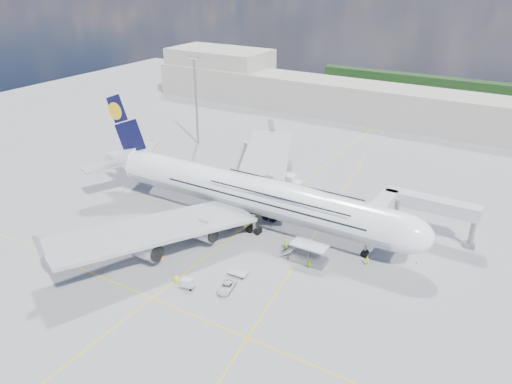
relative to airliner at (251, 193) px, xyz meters
The scene contains 31 objects.
ground 12.13m from the airliner, 91.49° to the right, with size 300.00×300.00×0.00m, color gray.
taxi_line_main 12.13m from the airliner, 91.49° to the right, with size 0.25×220.00×0.01m, color #DFBF0B.
taxi_line_cross 30.78m from the airliner, 90.50° to the right, with size 120.00×0.25×0.01m, color #DFBF0B.
taxi_line_diag 15.36m from the airliner, ahead, with size 0.25×100.00×0.01m, color #DFBF0B.
airliner is the anchor object (origin of this frame).
jet_bridge 31.50m from the airliner, 20.31° to the left, with size 18.80×12.10×8.50m.
cargo_loader 18.87m from the airliner, 23.23° to the right, with size 8.53×3.20×3.67m.
light_mast 53.72m from the airliner, 139.00° to the left, with size 3.00×0.70×25.50m.
terminal 85.00m from the airliner, 90.18° to the left, with size 180.00×16.00×12.00m, color #B2AD9E.
hangar 114.20m from the airliner, 127.98° to the left, with size 40.00×22.00×18.00m, color #B2AD9E.
dolly_row_a 21.74m from the airliner, 139.99° to the right, with size 3.46×2.39×1.99m.
dolly_row_b 30.03m from the airliner, 128.45° to the right, with size 3.62×2.87×2.03m.
dolly_row_c 20.22m from the airliner, 130.62° to the right, with size 3.37×1.91×0.48m.
dolly_back 26.44m from the airliner, 130.45° to the right, with size 3.42×2.28×0.46m.
dolly_nose_far 25.58m from the airliner, 83.58° to the right, with size 2.91×1.98×1.69m.
dolly_nose_near 20.08m from the airliner, 65.26° to the right, with size 3.51×2.00×0.50m.
baggage_tug 15.24m from the airliner, 131.06° to the right, with size 3.37×2.41×1.91m.
catering_truck_inner 19.10m from the airliner, 94.00° to the left, with size 7.02×2.78×4.20m.
catering_truck_outer 39.76m from the airliner, 120.95° to the left, with size 6.91×5.42×3.80m.
service_van 24.41m from the airliner, 68.14° to the right, with size 2.09×4.54×1.26m, color silver.
crew_nose 26.97m from the airliner, ahead, with size 0.66×0.44×1.82m, color #A9E117.
crew_loader 20.87m from the airliner, 27.34° to the right, with size 0.94×0.73×1.93m, color #8EE017.
crew_wing 26.76m from the airliner, 132.85° to the right, with size 1.13×0.47×1.93m, color #98DF17.
crew_van 13.60m from the airliner, 25.53° to the right, with size 0.95×0.62×1.95m, color #91E117.
crew_tug 25.92m from the airliner, 87.99° to the right, with size 1.28×0.73×1.97m, color #DAFF1A.
cone_nose 34.42m from the airliner, ahead, with size 0.41×0.41×0.53m.
cone_wing_left_inner 16.17m from the airliner, 117.71° to the left, with size 0.46×0.46×0.59m.
cone_wing_left_outer 26.31m from the airliner, 118.23° to the left, with size 0.49×0.49×0.62m.
cone_wing_right_inner 26.11m from the airliner, 124.63° to the right, with size 0.40×0.40×0.50m.
cone_wing_right_outer 22.02m from the airliner, 109.15° to the right, with size 0.49×0.49×0.62m.
cone_tail 35.19m from the airliner, behind, with size 0.42×0.42×0.53m.
Camera 1 is at (48.59, -67.84, 49.51)m, focal length 35.00 mm.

